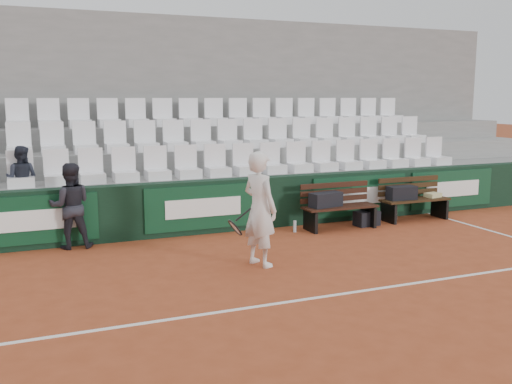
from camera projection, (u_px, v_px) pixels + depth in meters
name	position (u px, v px, depth m)	size (l,w,h in m)	color
ground	(307.00, 299.00, 7.25)	(80.00, 80.00, 0.00)	#A14424
court_baseline	(307.00, 299.00, 7.24)	(18.00, 0.06, 0.01)	white
back_barrier	(214.00, 206.00, 10.83)	(18.00, 0.34, 1.00)	black
grandstand_tier_front	(201.00, 201.00, 11.39)	(18.00, 0.95, 1.00)	gray
grandstand_tier_mid	(188.00, 183.00, 12.22)	(18.00, 0.95, 1.45)	gray
grandstand_tier_back	(177.00, 168.00, 13.05)	(18.00, 0.95, 1.90)	gray
grandstand_rear_wall	(169.00, 112.00, 13.42)	(18.00, 0.30, 4.40)	gray
seat_row_front	(203.00, 161.00, 11.09)	(11.90, 0.44, 0.63)	white
seat_row_mid	(190.00, 135.00, 11.89)	(11.90, 0.44, 0.63)	white
seat_row_back	(178.00, 112.00, 12.68)	(11.90, 0.44, 0.63)	white
bench_left	(340.00, 217.00, 11.13)	(1.50, 0.56, 0.45)	#351910
bench_right	(415.00, 209.00, 11.92)	(1.50, 0.56, 0.45)	#362110
sports_bag_left	(326.00, 200.00, 11.00)	(0.65, 0.28, 0.28)	black
sports_bag_right	(402.00, 193.00, 11.77)	(0.60, 0.28, 0.28)	black
towel	(433.00, 195.00, 12.07)	(0.32, 0.23, 0.09)	#D0CA87
sports_bag_ground	(367.00, 218.00, 11.40)	(0.48, 0.29, 0.29)	black
water_bottle_near	(295.00, 226.00, 10.86)	(0.06, 0.06, 0.22)	silver
water_bottle_far	(395.00, 218.00, 11.53)	(0.07, 0.07, 0.26)	silver
tennis_player	(260.00, 209.00, 8.60)	(0.80, 0.75, 1.75)	silver
ball_kid	(70.00, 206.00, 9.62)	(0.71, 0.55, 1.46)	#212129
spectator_c	(20.00, 153.00, 9.87)	(0.57, 0.44, 1.16)	#202430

